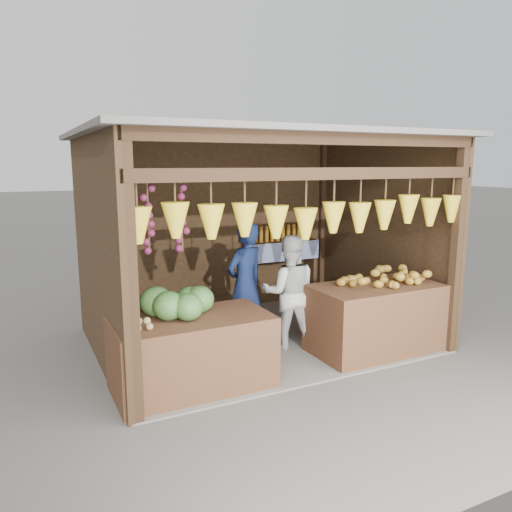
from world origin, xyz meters
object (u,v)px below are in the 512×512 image
Objects in this scene: woman_standing at (289,292)px; vendor_seated at (117,300)px; counter_right at (375,318)px; counter_left at (192,353)px; man_standing at (245,284)px.

woman_standing reaches higher than vendor_seated.
woman_standing is (-0.88, 0.59, 0.30)m from counter_right.
counter_left is 1.62m from woman_standing.
vendor_seated is at bearing 12.91° from woman_standing.
vendor_seated is (-2.91, 1.01, 0.34)m from counter_right.
woman_standing is 1.50× the size of vendor_seated.
woman_standing is 2.07m from vendor_seated.
counter_right is 3.09m from vendor_seated.
vendor_seated is (-0.55, 0.99, 0.38)m from counter_left.
counter_left is 1.20m from vendor_seated.
man_standing is 1.65× the size of vendor_seated.
counter_right is at bearing 170.69° from woman_standing.
vendor_seated is (-1.59, 0.06, -0.03)m from man_standing.
woman_standing is at bearing -168.51° from vendor_seated.
counter_left is at bearing 179.61° from counter_right.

